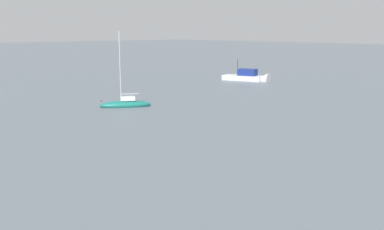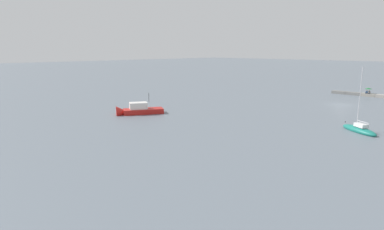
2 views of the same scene
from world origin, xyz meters
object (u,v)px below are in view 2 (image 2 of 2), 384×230
person_seated_grey_left (369,92)px  person_seated_blue_right (367,92)px  sailboat_teal_far (359,130)px  motorboat_red_far (136,111)px  umbrella_open_green (369,88)px

person_seated_grey_left → person_seated_blue_right: 0.56m
person_seated_blue_right → sailboat_teal_far: sailboat_teal_far is taller
person_seated_grey_left → sailboat_teal_far: (-9.41, 35.07, -0.62)m
person_seated_grey_left → person_seated_blue_right: size_ratio=1.00×
person_seated_blue_right → sailboat_teal_far: size_ratio=0.09×
person_seated_blue_right → motorboat_red_far: size_ratio=0.09×
sailboat_teal_far → person_seated_grey_left: bearing=46.2°
person_seated_blue_right → motorboat_red_far: (19.88, 48.45, -0.46)m
person_seated_blue_right → motorboat_red_far: motorboat_red_far is taller
person_seated_blue_right → motorboat_red_far: bearing=63.4°
person_seated_grey_left → person_seated_blue_right: bearing=-1.7°
motorboat_red_far → sailboat_teal_far: bearing=-126.3°
umbrella_open_green → person_seated_blue_right: bearing=27.1°
sailboat_teal_far → umbrella_open_green: bearing=46.6°
umbrella_open_green → motorboat_red_far: bearing=67.5°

